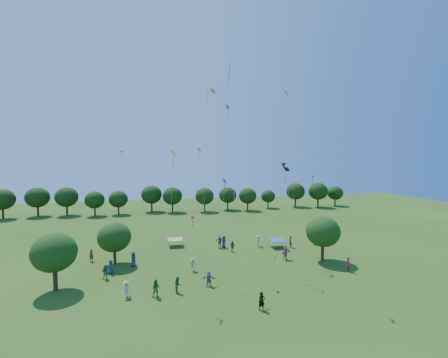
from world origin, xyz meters
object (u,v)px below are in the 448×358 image
man_in_black (262,301)px  red_high_kite (227,94)px  near_tree_east (323,232)px  near_tree_north (114,237)px  tent_red_stripe (175,240)px  pirate_kite (286,168)px  near_tree_west (54,253)px  tent_blue (277,240)px

man_in_black → red_high_kite: size_ratio=0.06×
near_tree_east → man_in_black: near_tree_east is taller
near_tree_north → tent_red_stripe: bearing=37.7°
near_tree_north → man_in_black: 20.94m
red_high_kite → pirate_kite: bearing=-25.7°
near_tree_north → man_in_black: near_tree_north is taller
near_tree_east → red_high_kite: red_high_kite is taller
near_tree_west → tent_blue: (27.86, 8.83, -2.89)m
near_tree_north → man_in_black: (14.16, -15.20, -2.65)m
tent_blue → red_high_kite: size_ratio=0.08×
tent_red_stripe → red_high_kite: 22.83m
near_tree_north → near_tree_east: size_ratio=0.91×
tent_blue → man_in_black: bearing=-116.9°
near_tree_west → tent_red_stripe: (12.88, 12.85, -2.89)m
red_high_kite → near_tree_east: bearing=-21.6°
near_tree_east → tent_red_stripe: near_tree_east is taller
tent_red_stripe → man_in_black: man_in_black is taller
pirate_kite → red_high_kite: size_ratio=0.44×
man_in_black → pirate_kite: size_ratio=0.14×
man_in_black → near_tree_north: bearing=132.4°
near_tree_north → near_tree_east: bearing=-10.3°
near_tree_west → tent_blue: 29.37m
near_tree_west → man_in_black: (19.06, -8.51, -3.11)m
man_in_black → pirate_kite: (7.50, 11.70, 11.32)m
near_tree_west → near_tree_east: near_tree_west is taller
near_tree_east → man_in_black: (-12.28, -10.40, -3.05)m
near_tree_north → tent_red_stripe: near_tree_north is taller
near_tree_west → pirate_kite: bearing=6.9°
near_tree_west → tent_blue: size_ratio=2.68×
near_tree_east → tent_red_stripe: bearing=149.3°
man_in_black → red_high_kite: (0.51, 15.07, 21.13)m
near_tree_north → near_tree_east: 26.87m
pirate_kite → red_high_kite: (-6.99, 3.37, 9.80)m
tent_red_stripe → near_tree_east: bearing=-30.7°
tent_red_stripe → pirate_kite: bearing=-35.2°
tent_red_stripe → red_high_kite: bearing=-43.3°
tent_blue → near_tree_north: bearing=-174.7°
tent_blue → near_tree_east: bearing=-63.4°
near_tree_west → pirate_kite: size_ratio=0.51×
near_tree_west → man_in_black: 21.10m
near_tree_east → red_high_kite: (-11.76, 4.67, 18.08)m
near_tree_north → near_tree_west: bearing=-126.2°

